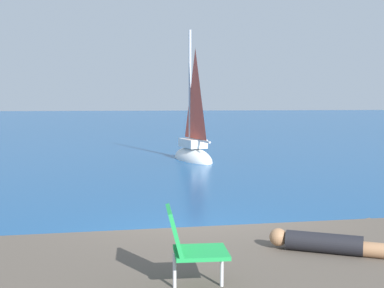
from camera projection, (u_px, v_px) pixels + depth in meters
name	position (u px, v px, depth m)	size (l,w,h in m)	color
ground_plane	(191.00, 244.00, 9.10)	(160.00, 160.00, 0.00)	navy
boulder_seaward	(371.00, 270.00, 7.75)	(1.54, 1.23, 0.85)	brown
boulder_inland	(211.00, 273.00, 7.62)	(0.73, 0.58, 0.40)	brown
sailboat_near	(193.00, 152.00, 20.85)	(1.88, 3.17, 5.72)	white
person_sunbather	(335.00, 244.00, 6.18)	(1.64, 0.90, 0.25)	black
beach_chair	(189.00, 244.00, 5.07)	(0.60, 0.48, 0.80)	green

